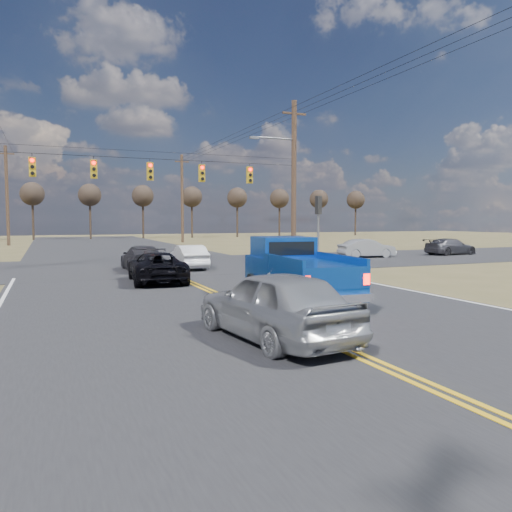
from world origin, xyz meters
name	(u,v)px	position (x,y,z in m)	size (l,w,h in m)	color
ground	(301,332)	(0.00, 0.00, 0.00)	(160.00, 160.00, 0.00)	brown
road_main	(189,282)	(0.00, 10.00, 0.00)	(14.00, 120.00, 0.02)	#28282B
road_cross	(151,266)	(0.00, 18.00, 0.00)	(120.00, 12.00, 0.02)	#28282B
signal_gantry	(160,176)	(0.50, 17.79, 5.06)	(19.60, 4.83, 10.00)	#473323
utility_poles	(154,171)	(0.00, 17.00, 5.23)	(19.60, 58.32, 10.00)	#473323
treeline	(126,177)	(0.00, 26.96, 5.70)	(87.00, 117.80, 7.40)	#33261C
pickup_truck	(296,271)	(1.82, 3.74, 0.99)	(2.57, 5.58, 2.03)	black
silver_suv	(274,304)	(-0.92, -0.51, 0.78)	(1.85, 4.59, 1.56)	gray
black_suv	(157,267)	(-1.23, 10.41, 0.63)	(2.10, 4.56, 1.27)	black
white_car_queue	(189,257)	(1.51, 15.50, 0.63)	(1.34, 3.85, 1.27)	silver
dgrey_car_queue	(142,258)	(-0.94, 15.50, 0.65)	(1.81, 4.45, 1.29)	#313136
cross_car_east_near	(367,248)	(14.79, 18.32, 0.64)	(3.89, 1.36, 1.28)	#93969A
cross_car_east_far	(450,247)	(22.16, 18.24, 0.61)	(4.21, 1.71, 1.22)	#39393E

